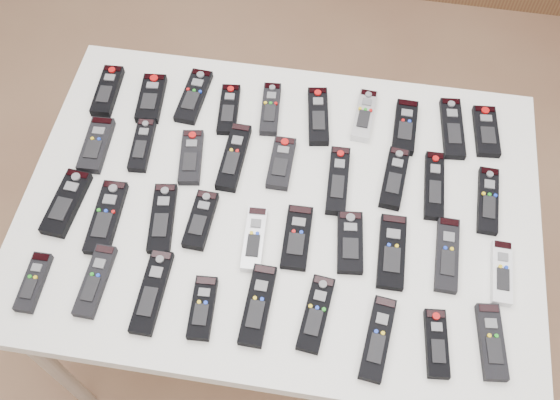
# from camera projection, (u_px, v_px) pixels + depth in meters

# --- Properties ---
(ground) EXTENTS (4.00, 4.00, 0.00)m
(ground) POSITION_uv_depth(u_px,v_px,m) (288.00, 291.00, 2.23)
(ground) COLOR brown
(ground) RESTS_ON ground
(table) EXTENTS (1.25, 0.88, 0.78)m
(table) POSITION_uv_depth(u_px,v_px,m) (280.00, 216.00, 1.56)
(table) COLOR white
(table) RESTS_ON ground
(remote_0) EXTENTS (0.06, 0.17, 0.02)m
(remote_0) POSITION_uv_depth(u_px,v_px,m) (108.00, 91.00, 1.68)
(remote_0) COLOR black
(remote_0) RESTS_ON table
(remote_1) EXTENTS (0.08, 0.16, 0.02)m
(remote_1) POSITION_uv_depth(u_px,v_px,m) (151.00, 98.00, 1.67)
(remote_1) COLOR black
(remote_1) RESTS_ON table
(remote_2) EXTENTS (0.07, 0.18, 0.02)m
(remote_2) POSITION_uv_depth(u_px,v_px,m) (194.00, 96.00, 1.68)
(remote_2) COLOR black
(remote_2) RESTS_ON table
(remote_3) EXTENTS (0.06, 0.16, 0.02)m
(remote_3) POSITION_uv_depth(u_px,v_px,m) (229.00, 109.00, 1.65)
(remote_3) COLOR black
(remote_3) RESTS_ON table
(remote_4) EXTENTS (0.06, 0.17, 0.02)m
(remote_4) POSITION_uv_depth(u_px,v_px,m) (270.00, 109.00, 1.65)
(remote_4) COLOR black
(remote_4) RESTS_ON table
(remote_5) EXTENTS (0.08, 0.18, 0.02)m
(remote_5) POSITION_uv_depth(u_px,v_px,m) (318.00, 116.00, 1.64)
(remote_5) COLOR black
(remote_5) RESTS_ON table
(remote_6) EXTENTS (0.06, 0.16, 0.02)m
(remote_6) POSITION_uv_depth(u_px,v_px,m) (364.00, 116.00, 1.64)
(remote_6) COLOR #B7B7BC
(remote_6) RESTS_ON table
(remote_7) EXTENTS (0.06, 0.17, 0.02)m
(remote_7) POSITION_uv_depth(u_px,v_px,m) (405.00, 127.00, 1.62)
(remote_7) COLOR black
(remote_7) RESTS_ON table
(remote_8) EXTENTS (0.07, 0.19, 0.02)m
(remote_8) POSITION_uv_depth(u_px,v_px,m) (452.00, 128.00, 1.62)
(remote_8) COLOR black
(remote_8) RESTS_ON table
(remote_9) EXTENTS (0.07, 0.16, 0.02)m
(remote_9) POSITION_uv_depth(u_px,v_px,m) (486.00, 131.00, 1.61)
(remote_9) COLOR black
(remote_9) RESTS_ON table
(remote_10) EXTENTS (0.07, 0.16, 0.02)m
(remote_10) POSITION_uv_depth(u_px,v_px,m) (96.00, 145.00, 1.59)
(remote_10) COLOR black
(remote_10) RESTS_ON table
(remote_11) EXTENTS (0.06, 0.16, 0.02)m
(remote_11) POSITION_uv_depth(u_px,v_px,m) (142.00, 145.00, 1.59)
(remote_11) COLOR black
(remote_11) RESTS_ON table
(remote_12) EXTENTS (0.08, 0.16, 0.02)m
(remote_12) POSITION_uv_depth(u_px,v_px,m) (191.00, 157.00, 1.57)
(remote_12) COLOR black
(remote_12) RESTS_ON table
(remote_13) EXTENTS (0.06, 0.20, 0.02)m
(remote_13) POSITION_uv_depth(u_px,v_px,m) (234.00, 157.00, 1.57)
(remote_13) COLOR black
(remote_13) RESTS_ON table
(remote_14) EXTENTS (0.06, 0.15, 0.02)m
(remote_14) POSITION_uv_depth(u_px,v_px,m) (281.00, 163.00, 1.56)
(remote_14) COLOR black
(remote_14) RESTS_ON table
(remote_15) EXTENTS (0.05, 0.19, 0.02)m
(remote_15) POSITION_uv_depth(u_px,v_px,m) (338.00, 181.00, 1.53)
(remote_15) COLOR black
(remote_15) RESTS_ON table
(remote_16) EXTENTS (0.07, 0.18, 0.02)m
(remote_16) POSITION_uv_depth(u_px,v_px,m) (394.00, 178.00, 1.54)
(remote_16) COLOR black
(remote_16) RESTS_ON table
(remote_17) EXTENTS (0.05, 0.19, 0.02)m
(remote_17) POSITION_uv_depth(u_px,v_px,m) (434.00, 186.00, 1.53)
(remote_17) COLOR black
(remote_17) RESTS_ON table
(remote_18) EXTENTS (0.05, 0.18, 0.02)m
(remote_18) POSITION_uv_depth(u_px,v_px,m) (488.00, 200.00, 1.51)
(remote_18) COLOR black
(remote_18) RESTS_ON table
(remote_19) EXTENTS (0.07, 0.18, 0.02)m
(remote_19) POSITION_uv_depth(u_px,v_px,m) (66.00, 203.00, 1.50)
(remote_19) COLOR black
(remote_19) RESTS_ON table
(remote_20) EXTENTS (0.07, 0.20, 0.02)m
(remote_20) POSITION_uv_depth(u_px,v_px,m) (106.00, 217.00, 1.48)
(remote_20) COLOR black
(remote_20) RESTS_ON table
(remote_21) EXTENTS (0.08, 0.19, 0.02)m
(remote_21) POSITION_uv_depth(u_px,v_px,m) (162.00, 218.00, 1.48)
(remote_21) COLOR black
(remote_21) RESTS_ON table
(remote_22) EXTENTS (0.06, 0.15, 0.02)m
(remote_22) POSITION_uv_depth(u_px,v_px,m) (201.00, 220.00, 1.48)
(remote_22) COLOR black
(remote_22) RESTS_ON table
(remote_23) EXTENTS (0.06, 0.16, 0.02)m
(remote_23) POSITION_uv_depth(u_px,v_px,m) (254.00, 239.00, 1.45)
(remote_23) COLOR #B7B7BC
(remote_23) RESTS_ON table
(remote_24) EXTENTS (0.06, 0.16, 0.02)m
(remote_24) POSITION_uv_depth(u_px,v_px,m) (297.00, 237.00, 1.45)
(remote_24) COLOR black
(remote_24) RESTS_ON table
(remote_25) EXTENTS (0.07, 0.16, 0.02)m
(remote_25) POSITION_uv_depth(u_px,v_px,m) (350.00, 242.00, 1.45)
(remote_25) COLOR black
(remote_25) RESTS_ON table
(remote_26) EXTENTS (0.06, 0.19, 0.02)m
(remote_26) POSITION_uv_depth(u_px,v_px,m) (392.00, 252.00, 1.43)
(remote_26) COLOR black
(remote_26) RESTS_ON table
(remote_27) EXTENTS (0.05, 0.19, 0.02)m
(remote_27) POSITION_uv_depth(u_px,v_px,m) (447.00, 255.00, 1.43)
(remote_27) COLOR black
(remote_27) RESTS_ON table
(remote_28) EXTENTS (0.05, 0.16, 0.02)m
(remote_28) POSITION_uv_depth(u_px,v_px,m) (502.00, 273.00, 1.41)
(remote_28) COLOR silver
(remote_28) RESTS_ON table
(remote_29) EXTENTS (0.04, 0.14, 0.02)m
(remote_29) POSITION_uv_depth(u_px,v_px,m) (34.00, 282.00, 1.39)
(remote_29) COLOR black
(remote_29) RESTS_ON table
(remote_30) EXTENTS (0.05, 0.17, 0.02)m
(remote_30) POSITION_uv_depth(u_px,v_px,m) (95.00, 281.00, 1.40)
(remote_30) COLOR black
(remote_30) RESTS_ON table
(remote_31) EXTENTS (0.05, 0.20, 0.02)m
(remote_31) POSITION_uv_depth(u_px,v_px,m) (152.00, 292.00, 1.38)
(remote_31) COLOR black
(remote_31) RESTS_ON table
(remote_32) EXTENTS (0.06, 0.15, 0.02)m
(remote_32) POSITION_uv_depth(u_px,v_px,m) (203.00, 308.00, 1.36)
(remote_32) COLOR black
(remote_32) RESTS_ON table
(remote_33) EXTENTS (0.06, 0.19, 0.02)m
(remote_33) POSITION_uv_depth(u_px,v_px,m) (258.00, 305.00, 1.37)
(remote_33) COLOR black
(remote_33) RESTS_ON table
(remote_34) EXTENTS (0.07, 0.18, 0.02)m
(remote_34) POSITION_uv_depth(u_px,v_px,m) (316.00, 314.00, 1.36)
(remote_34) COLOR black
(remote_34) RESTS_ON table
(remote_35) EXTENTS (0.07, 0.19, 0.02)m
(remote_35) POSITION_uv_depth(u_px,v_px,m) (378.00, 339.00, 1.33)
(remote_35) COLOR black
(remote_35) RESTS_ON table
(remote_36) EXTENTS (0.06, 0.15, 0.02)m
(remote_36) POSITION_uv_depth(u_px,v_px,m) (437.00, 343.00, 1.32)
(remote_36) COLOR black
(remote_36) RESTS_ON table
(remote_37) EXTENTS (0.07, 0.17, 0.02)m
(remote_37) POSITION_uv_depth(u_px,v_px,m) (491.00, 342.00, 1.32)
(remote_37) COLOR black
(remote_37) RESTS_ON table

